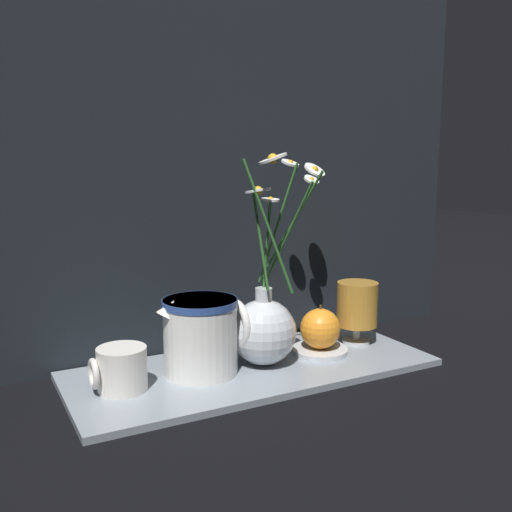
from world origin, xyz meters
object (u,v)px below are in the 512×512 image
(ceramic_pitcher, at_px, (202,333))
(orange_fruit, at_px, (322,329))
(vase_with_flowers, at_px, (265,326))
(yellow_mug, at_px, (120,368))
(tea_glass, at_px, (357,305))

(ceramic_pitcher, bearing_deg, orange_fruit, -3.67)
(vase_with_flowers, distance_m, ceramic_pitcher, 0.12)
(orange_fruit, bearing_deg, vase_with_flowers, 179.23)
(yellow_mug, xyz_separation_m, tea_glass, (0.49, 0.01, 0.04))
(yellow_mug, distance_m, orange_fruit, 0.39)
(tea_glass, bearing_deg, vase_with_flowers, -174.51)
(yellow_mug, height_order, orange_fruit, orange_fruit)
(yellow_mug, relative_size, ceramic_pitcher, 0.58)
(vase_with_flowers, xyz_separation_m, tea_glass, (0.23, 0.02, 0.01))
(ceramic_pitcher, xyz_separation_m, orange_fruit, (0.24, -0.02, -0.02))
(vase_with_flowers, bearing_deg, ceramic_pitcher, 173.35)
(vase_with_flowers, xyz_separation_m, ceramic_pitcher, (-0.12, 0.01, 0.00))
(yellow_mug, xyz_separation_m, ceramic_pitcher, (0.15, 0.01, 0.04))
(yellow_mug, bearing_deg, vase_with_flowers, -1.64)
(vase_with_flowers, relative_size, orange_fruit, 4.44)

